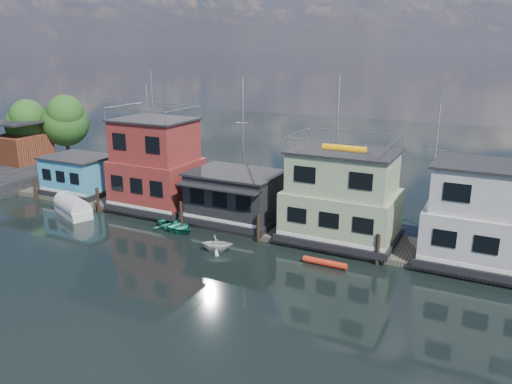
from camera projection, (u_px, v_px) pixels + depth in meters
The scene contains 14 objects.
ground at pixel (149, 283), 31.15m from camera, with size 160.00×160.00×0.00m, color black.
dock at pixel (241, 222), 41.36m from camera, with size 48.00×5.00×0.40m, color #595147.
houseboat_blue at pixel (79, 175), 48.64m from camera, with size 6.40×4.90×3.66m.
houseboat_red at pixel (156, 166), 43.97m from camera, with size 7.40×5.90×11.86m.
houseboat_dark at pixel (235, 196), 40.94m from camera, with size 7.40×6.10×4.06m.
houseboat_green at pixel (342, 197), 36.73m from camera, with size 8.40×5.90×7.03m.
houseboat_white at pixel (490, 217), 32.38m from camera, with size 8.40×5.90×6.66m.
pilings at pixel (220, 221), 38.86m from camera, with size 42.28×0.28×2.20m.
background_masts at pixel (322, 151), 42.93m from camera, with size 36.40×0.16×12.00m.
shore at pixel (22, 143), 57.06m from camera, with size 12.40×15.72×8.24m.
tarp_runabout at pixel (73, 207), 43.59m from camera, with size 4.89×3.42×1.85m.
dinghy_white at pixel (217, 243), 35.78m from camera, with size 2.03×2.35×1.24m, color silver.
dinghy_teal at pixel (176, 226), 40.00m from camera, with size 2.71×3.79×0.79m, color #227F6A.
red_kayak at pixel (325, 263), 33.54m from camera, with size 0.45×0.45×3.05m, color red.
Camera 1 is at (18.80, -22.21, 14.16)m, focal length 35.00 mm.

